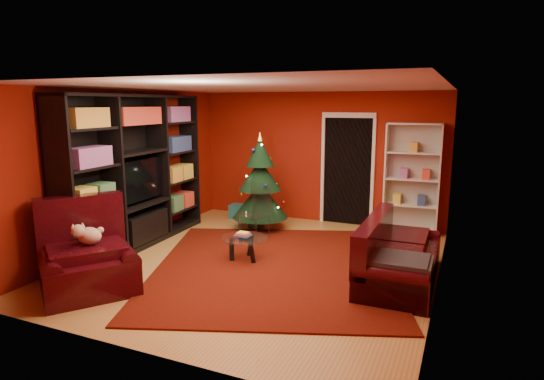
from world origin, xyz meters
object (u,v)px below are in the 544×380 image
at_px(rug, 272,267).
at_px(white_bookshelf, 412,179).
at_px(media_unit, 136,172).
at_px(gift_box_teal, 237,211).
at_px(armchair, 87,255).
at_px(acrylic_chair, 254,215).
at_px(coffee_table, 245,249).
at_px(dog, 89,236).
at_px(gift_box_green, 256,221).
at_px(sofa, 401,250).
at_px(christmas_tree, 260,182).
at_px(gift_box_red, 255,211).

relative_size(rug, white_bookshelf, 1.88).
height_order(media_unit, gift_box_teal, media_unit).
relative_size(white_bookshelf, armchair, 1.72).
relative_size(white_bookshelf, acrylic_chair, 2.31).
xyz_separation_m(white_bookshelf, coffee_table, (-2.11, -2.59, -0.82)).
height_order(rug, dog, dog).
xyz_separation_m(gift_box_green, sofa, (2.95, -1.67, 0.31)).
bearing_deg(armchair, media_unit, 56.87).
bearing_deg(armchair, white_bookshelf, -1.71).
distance_m(rug, media_unit, 2.80).
xyz_separation_m(christmas_tree, sofa, (2.83, -1.60, -0.47)).
relative_size(gift_box_teal, gift_box_red, 1.30).
xyz_separation_m(gift_box_green, armchair, (-0.67, -3.59, 0.35)).
xyz_separation_m(media_unit, white_bookshelf, (4.12, 2.59, -0.24)).
height_order(gift_box_red, coffee_table, coffee_table).
bearing_deg(gift_box_green, gift_box_red, 116.74).
xyz_separation_m(gift_box_teal, sofa, (3.63, -2.18, 0.29)).
relative_size(christmas_tree, armchair, 1.54).
height_order(gift_box_red, sofa, sofa).
relative_size(gift_box_red, armchair, 0.18).
bearing_deg(dog, rug, -12.27).
height_order(white_bookshelf, acrylic_chair, white_bookshelf).
bearing_deg(white_bookshelf, acrylic_chair, -149.18).
bearing_deg(media_unit, rug, -4.96).
height_order(gift_box_green, sofa, sofa).
xyz_separation_m(rug, christmas_tree, (-1.04, 1.82, 0.89)).
xyz_separation_m(rug, media_unit, (-2.51, 0.10, 1.25)).
distance_m(rug, dog, 2.56).
bearing_deg(media_unit, white_bookshelf, 29.57).
distance_m(gift_box_red, coffee_table, 2.83).
relative_size(gift_box_teal, dog, 0.72).
bearing_deg(gift_box_red, rug, -59.88).
relative_size(christmas_tree, white_bookshelf, 0.90).
bearing_deg(gift_box_red, christmas_tree, -58.98).
relative_size(dog, coffee_table, 0.55).
bearing_deg(christmas_tree, coffee_table, -72.68).
height_order(media_unit, christmas_tree, media_unit).
xyz_separation_m(rug, coffee_table, (-0.50, 0.10, 0.18)).
relative_size(gift_box_red, acrylic_chair, 0.24).
relative_size(media_unit, armchair, 2.70).
height_order(armchair, acrylic_chair, armchair).
xyz_separation_m(gift_box_red, coffee_table, (1.07, -2.61, 0.08)).
distance_m(rug, gift_box_red, 3.14).
distance_m(christmas_tree, armchair, 3.63).
bearing_deg(coffee_table, gift_box_teal, 120.15).
xyz_separation_m(dog, sofa, (3.64, 1.85, -0.27)).
bearing_deg(sofa, dog, 116.60).
height_order(media_unit, armchair, media_unit).
bearing_deg(christmas_tree, media_unit, -130.41).
bearing_deg(gift_box_teal, coffee_table, -59.85).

